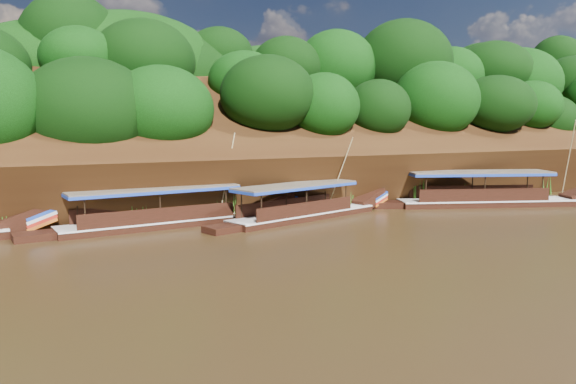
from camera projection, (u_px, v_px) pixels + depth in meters
name	position (u px, v px, depth m)	size (l,w,h in m)	color
ground	(414.00, 238.00, 28.80)	(160.00, 160.00, 0.00)	black
riverbank	(249.00, 168.00, 48.85)	(120.00, 30.06, 19.40)	#311A0B
boat_0	(499.00, 198.00, 39.81)	(15.01, 7.02, 6.52)	black
boat_1	(312.00, 210.00, 34.85)	(12.67, 5.36, 5.38)	black
boat_2	(180.00, 216.00, 32.38)	(14.57, 3.42, 5.70)	black
reeds	(289.00, 201.00, 36.03)	(50.23, 2.15, 2.23)	#35731C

